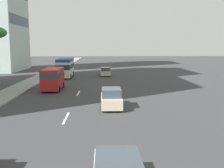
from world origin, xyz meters
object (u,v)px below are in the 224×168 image
at_px(car_fourth, 106,72).
at_px(minibus_sixth, 65,67).
at_px(van_lead, 53,78).
at_px(car_fifth, 111,99).

bearing_deg(car_fourth, minibus_sixth, 108.27).
bearing_deg(van_lead, car_fifth, 34.82).
bearing_deg(car_fourth, car_fifth, -179.60).
distance_m(van_lead, minibus_sixth, 12.61).
distance_m(car_fourth, car_fifth, 24.53).
distance_m(van_lead, car_fifth, 11.82).
height_order(van_lead, minibus_sixth, minibus_sixth).
xyz_separation_m(van_lead, car_fifth, (-9.68, -6.74, -0.68)).
relative_size(car_fifth, minibus_sixth, 0.62).
height_order(van_lead, car_fourth, van_lead).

